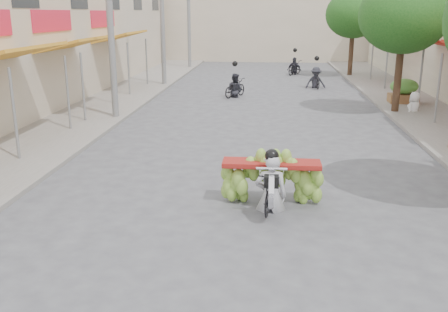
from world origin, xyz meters
The scene contains 15 objects.
ground centered at (0.00, 0.00, 0.00)m, with size 120.00×120.00×0.00m, color #545459.
sidewalk_left centered at (-7.00, 15.00, 0.06)m, with size 4.00×60.00×0.12m, color gray.
sidewalk_right centered at (7.00, 15.00, 0.06)m, with size 4.00×60.00×0.12m, color gray.
far_building centered at (0.00, 38.00, 3.50)m, with size 20.00×6.00×7.00m, color #C5B49B.
utility_pole_mid centered at (-5.40, 12.00, 4.03)m, with size 0.60×0.24×8.00m.
utility_pole_far centered at (-5.40, 21.00, 4.03)m, with size 0.60×0.24×8.00m.
utility_pole_back centered at (-5.40, 30.00, 4.03)m, with size 0.60×0.24×8.00m.
street_tree_mid centered at (5.40, 14.00, 3.78)m, with size 3.40×3.40×5.25m.
street_tree_far centered at (5.40, 26.00, 3.78)m, with size 3.40×3.40×5.25m.
produce_crate_far centered at (6.20, 16.00, 0.71)m, with size 1.20×0.88×1.16m.
banana_motorbike centered at (0.46, 3.60, 0.74)m, with size 2.20×1.74×2.22m.
pedestrian centered at (6.17, 14.12, 0.88)m, with size 0.85×0.83×1.52m.
bg_motorbike_a centered at (-1.26, 17.56, 0.75)m, with size 1.25×1.66×1.95m.
bg_motorbike_b centered at (2.84, 20.83, 0.87)m, with size 1.13×1.62×1.95m.
bg_motorbike_c centered at (1.97, 26.70, 0.79)m, with size 1.27×1.72×1.95m.
Camera 1 is at (0.37, -6.16, 3.91)m, focal length 40.00 mm.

